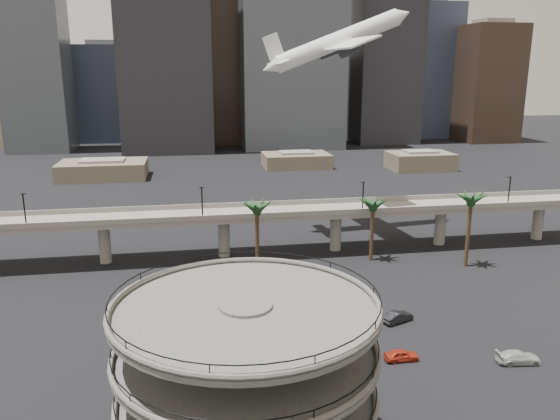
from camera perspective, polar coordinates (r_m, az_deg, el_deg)
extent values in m
cylinder|color=#4B4946|center=(49.02, -3.45, -18.64)|extent=(4.40, 4.40, 16.50)
cylinder|color=#4B4946|center=(49.15, -3.44, -18.86)|extent=(22.00, 22.00, 0.45)
torus|color=#4B4946|center=(48.89, -3.45, -18.39)|extent=(22.20, 22.20, 0.50)
torus|color=black|center=(48.46, -3.47, -17.60)|extent=(21.80, 21.80, 0.10)
cylinder|color=#4B4946|center=(47.07, -3.52, -14.78)|extent=(22.00, 22.00, 0.45)
torus|color=#4B4946|center=(46.84, -3.53, -14.28)|extent=(22.20, 22.20, 0.50)
torus|color=black|center=(46.46, -3.54, -13.41)|extent=(21.80, 21.80, 0.10)
cylinder|color=#4B4946|center=(45.26, -3.60, -10.36)|extent=(22.00, 22.00, 0.45)
torus|color=#4B4946|center=(45.06, -3.61, -9.81)|extent=(22.20, 22.20, 0.50)
torus|color=black|center=(44.74, -3.62, -8.88)|extent=(21.80, 21.80, 0.10)
cube|color=gray|center=(104.81, 0.08, -0.34)|extent=(130.00, 9.00, 0.90)
cube|color=gray|center=(100.29, 0.52, -0.49)|extent=(130.00, 0.30, 1.00)
cube|color=gray|center=(108.89, -0.31, 0.71)|extent=(130.00, 0.30, 1.00)
cylinder|color=gray|center=(105.77, -17.86, -3.29)|extent=(2.20, 2.20, 8.00)
cylinder|color=gray|center=(104.75, -5.86, -2.82)|extent=(2.20, 2.20, 8.00)
cylinder|color=gray|center=(108.28, 5.84, -2.24)|extent=(2.20, 2.20, 8.00)
cylinder|color=gray|center=(115.95, 16.38, -1.64)|extent=(2.20, 2.20, 8.00)
cylinder|color=gray|center=(127.02, 25.35, -1.08)|extent=(2.20, 2.20, 8.00)
cylinder|color=black|center=(102.53, -25.13, -0.05)|extent=(0.24, 0.24, 6.00)
cylinder|color=black|center=(98.68, -8.14, 0.67)|extent=(0.24, 0.24, 6.00)
cylinder|color=black|center=(103.75, 8.66, 1.33)|extent=(0.24, 0.24, 6.00)
cylinder|color=black|center=(116.58, 22.82, 1.80)|extent=(0.24, 0.24, 6.00)
cylinder|color=#41321B|center=(94.05, -2.39, -3.32)|extent=(0.70, 0.70, 12.15)
ellipsoid|color=#1A3B1B|center=(92.28, -2.43, 0.51)|extent=(4.40, 4.40, 2.00)
cylinder|color=#41321B|center=(102.88, 9.58, -2.34)|extent=(0.70, 0.70, 10.80)
ellipsoid|color=#1A3B1B|center=(101.38, 9.71, 0.80)|extent=(4.40, 4.40, 2.00)
cylinder|color=#41321B|center=(103.77, 19.07, -2.28)|extent=(0.70, 0.70, 12.60)
ellipsoid|color=#1A3B1B|center=(102.14, 19.38, 1.32)|extent=(4.40, 4.40, 2.00)
cube|color=brown|center=(189.70, -17.98, 4.02)|extent=(28.00, 18.00, 5.50)
cube|color=gray|center=(189.19, -18.06, 4.96)|extent=(14.00, 9.00, 0.80)
cube|color=brown|center=(201.37, 1.70, 5.22)|extent=(24.00, 16.00, 5.00)
cube|color=gray|center=(200.93, 1.71, 6.04)|extent=(12.00, 8.00, 0.80)
cube|color=brown|center=(202.97, 14.42, 4.99)|extent=(22.00, 15.00, 6.00)
cube|color=gray|center=(202.46, 14.48, 5.94)|extent=(11.00, 7.50, 0.80)
cube|color=#474D54|center=(262.55, -24.23, 13.84)|extent=(26.00, 24.00, 75.18)
cube|color=#343D51|center=(292.59, -17.42, 11.52)|extent=(30.00, 30.00, 46.27)
cube|color=gray|center=(292.63, -17.79, 16.27)|extent=(16.50, 16.50, 2.40)
cube|color=black|center=(245.70, -12.07, 18.40)|extent=(38.00, 30.00, 106.03)
cube|color=#32251C|center=(270.93, -5.15, 16.21)|extent=(28.00, 26.00, 86.75)
cube|color=#474D54|center=(255.34, 1.11, 19.62)|extent=(45.00, 32.00, 115.67)
cube|color=gray|center=(294.23, 4.66, 11.57)|extent=(24.00, 24.00, 40.48)
cube|color=gray|center=(293.95, 4.75, 15.74)|extent=(13.20, 13.20, 2.40)
cube|color=black|center=(276.96, 10.92, 16.47)|extent=(30.00, 28.00, 91.57)
cube|color=#343D51|center=(305.36, 14.37, 13.82)|extent=(34.00, 30.00, 67.47)
cube|color=gray|center=(307.24, 14.79, 20.33)|extent=(18.70, 16.50, 2.40)
cube|color=#32251C|center=(294.37, 20.85, 12.20)|extent=(26.00, 26.00, 55.90)
cube|color=gray|center=(295.14, 21.38, 17.85)|extent=(14.30, 14.30, 2.40)
cube|color=gray|center=(307.34, -3.12, 11.35)|extent=(22.00, 22.00, 36.63)
cube|color=gray|center=(306.92, -3.17, 14.99)|extent=(12.10, 12.10, 2.40)
cylinder|color=white|center=(118.76, 6.09, 17.19)|extent=(27.90, 7.06, 13.24)
cone|color=white|center=(125.49, 12.69, 19.28)|extent=(4.98, 4.17, 4.62)
cone|color=white|center=(113.80, -1.01, 14.65)|extent=(4.79, 3.75, 4.25)
cube|color=white|center=(118.44, 5.74, 16.77)|extent=(9.98, 30.73, 2.62)
cube|color=white|center=(114.29, -0.14, 15.19)|extent=(3.59, 10.28, 1.08)
cube|color=white|center=(114.08, -0.64, 16.52)|extent=(4.96, 0.97, 6.31)
cylinder|color=#25252A|center=(123.89, 5.14, 16.14)|extent=(4.88, 2.58, 3.36)
cylinder|color=#25252A|center=(113.69, 7.30, 16.25)|extent=(4.88, 2.58, 3.36)
imported|color=#B6301A|center=(70.97, 12.57, -14.58)|extent=(4.25, 1.73, 1.44)
imported|color=black|center=(80.50, 12.19, -10.86)|extent=(4.98, 3.31, 1.55)
imported|color=#B7B8B4|center=(74.73, 23.64, -13.91)|extent=(5.46, 2.69, 1.53)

